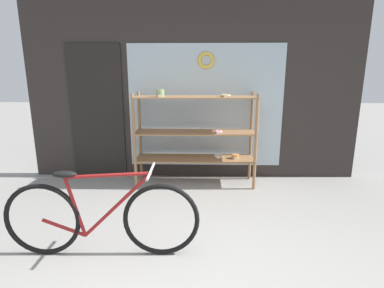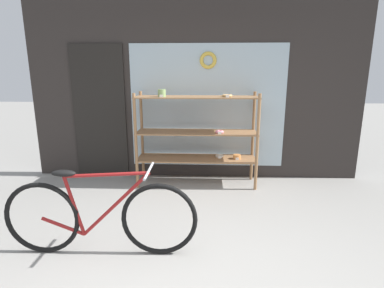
% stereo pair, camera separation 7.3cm
% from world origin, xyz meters
% --- Properties ---
extents(storefront_facade, '(5.20, 0.13, 3.72)m').
position_xyz_m(storefront_facade, '(-0.04, 2.81, 1.80)').
color(storefront_facade, '#2D2826').
rests_on(storefront_facade, ground_plane).
extents(display_case, '(1.78, 0.47, 1.44)m').
position_xyz_m(display_case, '(0.05, 2.44, 0.83)').
color(display_case, '#8E6642').
rests_on(display_case, ground_plane).
extents(bicycle, '(1.80, 0.46, 0.84)m').
position_xyz_m(bicycle, '(-0.80, 0.56, 0.38)').
color(bicycle, black).
rests_on(bicycle, ground_plane).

